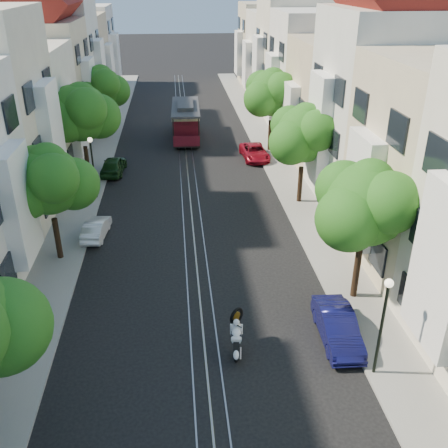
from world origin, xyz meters
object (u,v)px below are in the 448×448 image
object	(u,v)px
parked_car_e_mid	(337,327)
lamp_east	(384,313)
tree_w_b	(49,183)
tree_e_d	(272,94)
parked_car_e_far	(255,152)
parked_car_w_mid	(96,228)
tree_w_d	(102,88)
lamp_west	(92,159)
sportbike_rider	(236,334)
tree_e_c	(305,136)
cable_car	(186,119)
parked_car_w_far	(113,165)
tree_w_c	(82,114)
tree_e_b	(367,206)

from	to	relation	value
parked_car_e_mid	lamp_east	bearing A→B (deg)	-67.55
tree_w_b	tree_e_d	bearing A→B (deg)	49.73
parked_car_e_far	parked_car_w_mid	xyz separation A→B (m)	(-11.20, -12.57, -0.06)
lamp_east	parked_car_e_mid	world-z (taller)	lamp_east
tree_e_d	tree_w_d	xyz separation A→B (m)	(-14.40, 5.00, -0.27)
lamp_west	sportbike_rider	xyz separation A→B (m)	(7.55, -16.24, -1.95)
tree_e_d	parked_car_e_far	xyz separation A→B (m)	(-1.66, -1.98, -4.28)
tree_e_c	tree_e_d	distance (m)	11.00
cable_car	parked_car_w_far	world-z (taller)	cable_car
tree_e_c	tree_w_b	world-z (taller)	tree_e_c
tree_w_b	tree_w_c	xyz separation A→B (m)	(0.00, 11.00, 0.67)
tree_w_c	parked_car_w_far	size ratio (longest dim) A/B	1.82
parked_car_e_far	tree_w_d	bearing A→B (deg)	147.68
tree_e_b	tree_w_c	world-z (taller)	tree_w_c
parked_car_e_far	tree_e_b	bearing A→B (deg)	-88.84
parked_car_e_far	parked_car_w_far	distance (m)	11.42
tree_e_d	parked_car_e_mid	xyz separation A→B (m)	(-1.76, -24.84, -4.22)
tree_w_b	lamp_west	bearing A→B (deg)	84.03
lamp_east	parked_car_w_mid	world-z (taller)	lamp_east
sportbike_rider	cable_car	distance (m)	29.75
tree_e_b	parked_car_w_far	distance (m)	22.31
tree_w_c	parked_car_e_mid	world-z (taller)	tree_w_c
cable_car	lamp_east	bearing A→B (deg)	-77.64
tree_w_d	cable_car	xyz separation A→B (m)	(7.34, -0.50, -2.81)
tree_e_b	sportbike_rider	bearing A→B (deg)	-151.87
parked_car_e_mid	tree_w_d	bearing A→B (deg)	114.86
parked_car_e_far	parked_car_w_mid	distance (m)	16.84
tree_w_c	tree_w_d	world-z (taller)	tree_w_c
tree_w_b	parked_car_e_far	distance (m)	20.06
tree_w_b	lamp_west	xyz separation A→B (m)	(0.84, 8.02, -1.55)
lamp_west	tree_e_b	bearing A→B (deg)	-43.85
tree_w_c	parked_car_e_far	size ratio (longest dim) A/B	1.68
tree_w_c	tree_w_d	size ratio (longest dim) A/B	1.09
tree_e_d	parked_car_w_mid	size ratio (longest dim) A/B	2.13
tree_w_c	tree_w_d	distance (m)	11.01
tree_w_b	parked_car_e_mid	distance (m)	15.34
lamp_east	sportbike_rider	world-z (taller)	lamp_east
tree_e_d	parked_car_e_far	size ratio (longest dim) A/B	1.62
tree_w_c	lamp_east	size ratio (longest dim) A/B	1.71
sportbike_rider	tree_e_c	bearing A→B (deg)	74.24
tree_e_b	parked_car_w_far	bearing A→B (deg)	125.90
tree_w_d	sportbike_rider	bearing A→B (deg)	-74.48
cable_car	parked_car_w_mid	world-z (taller)	cable_car
lamp_east	parked_car_e_far	bearing A→B (deg)	91.60
tree_e_c	tree_w_c	world-z (taller)	tree_w_c
lamp_west	parked_car_w_mid	world-z (taller)	lamp_west
cable_car	lamp_west	bearing A→B (deg)	-114.35
tree_e_d	tree_w_c	size ratio (longest dim) A/B	0.97
tree_w_b	lamp_west	world-z (taller)	tree_w_b
tree_e_c	tree_w_b	bearing A→B (deg)	-157.38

